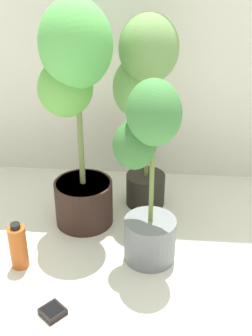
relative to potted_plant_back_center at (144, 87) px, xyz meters
The scene contains 6 objects.
ground_plane 0.82m from the potted_plant_back_center, 89.09° to the right, with size 8.00×8.00×0.00m, color silver.
potted_plant_back_center is the anchor object (origin of this frame).
potted_plant_center 0.47m from the potted_plant_back_center, 84.39° to the right, with size 0.32×0.28×0.79m.
potted_plant_back_left 0.34m from the potted_plant_back_center, 145.66° to the right, with size 0.42×0.39×1.03m.
hygrometer_box 1.03m from the potted_plant_back_center, 109.74° to the right, with size 0.11×0.11×0.03m.
nutrient_bottle 0.88m from the potted_plant_back_center, 131.95° to the right, with size 0.07×0.07×0.21m.
Camera 1 is at (0.08, -1.39, 1.24)m, focal length 47.00 mm.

